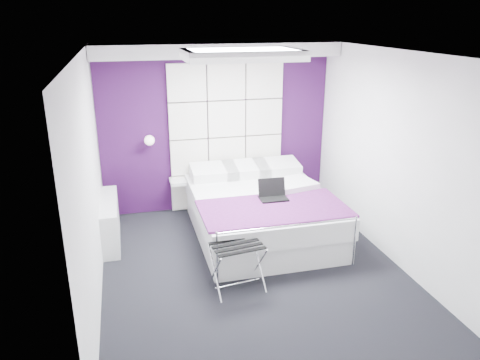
# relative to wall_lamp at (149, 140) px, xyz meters

# --- Properties ---
(floor) EXTENTS (4.40, 4.40, 0.00)m
(floor) POSITION_rel_wall_lamp_xyz_m (1.05, -2.06, -1.22)
(floor) COLOR black
(floor) RESTS_ON ground
(ceiling) EXTENTS (4.40, 4.40, 0.00)m
(ceiling) POSITION_rel_wall_lamp_xyz_m (1.05, -2.06, 1.38)
(ceiling) COLOR white
(ceiling) RESTS_ON wall_back
(wall_back) EXTENTS (3.60, 0.00, 3.60)m
(wall_back) POSITION_rel_wall_lamp_xyz_m (1.05, 0.14, 0.08)
(wall_back) COLOR silver
(wall_back) RESTS_ON floor
(wall_left) EXTENTS (0.00, 4.40, 4.40)m
(wall_left) POSITION_rel_wall_lamp_xyz_m (-0.75, -2.06, 0.08)
(wall_left) COLOR silver
(wall_left) RESTS_ON floor
(wall_right) EXTENTS (0.00, 4.40, 4.40)m
(wall_right) POSITION_rel_wall_lamp_xyz_m (2.85, -2.06, 0.08)
(wall_right) COLOR silver
(wall_right) RESTS_ON floor
(accent_wall) EXTENTS (3.58, 0.02, 2.58)m
(accent_wall) POSITION_rel_wall_lamp_xyz_m (1.05, 0.13, 0.08)
(accent_wall) COLOR #330E3D
(accent_wall) RESTS_ON wall_back
(soffit) EXTENTS (3.58, 0.50, 0.20)m
(soffit) POSITION_rel_wall_lamp_xyz_m (1.05, -0.11, 1.28)
(soffit) COLOR silver
(soffit) RESTS_ON wall_back
(headboard) EXTENTS (1.80, 0.08, 2.30)m
(headboard) POSITION_rel_wall_lamp_xyz_m (1.20, 0.08, -0.05)
(headboard) COLOR white
(headboard) RESTS_ON wall_back
(skylight) EXTENTS (1.36, 0.86, 0.12)m
(skylight) POSITION_rel_wall_lamp_xyz_m (1.05, -1.46, 1.33)
(skylight) COLOR white
(skylight) RESTS_ON ceiling
(wall_lamp) EXTENTS (0.15, 0.15, 0.15)m
(wall_lamp) POSITION_rel_wall_lamp_xyz_m (0.00, 0.00, 0.00)
(wall_lamp) COLOR white
(wall_lamp) RESTS_ON wall_back
(radiator) EXTENTS (0.22, 1.20, 0.60)m
(radiator) POSITION_rel_wall_lamp_xyz_m (-0.64, -0.76, -0.92)
(radiator) COLOR silver
(radiator) RESTS_ON floor
(bed) EXTENTS (1.89, 2.29, 0.79)m
(bed) POSITION_rel_wall_lamp_xyz_m (1.43, -1.06, -0.88)
(bed) COLOR silver
(bed) RESTS_ON floor
(nightstand) EXTENTS (0.44, 0.34, 0.05)m
(nightstand) POSITION_rel_wall_lamp_xyz_m (0.49, -0.04, -0.68)
(nightstand) COLOR silver
(nightstand) RESTS_ON wall_back
(luggage_rack) EXTENTS (0.56, 0.41, 0.55)m
(luggage_rack) POSITION_rel_wall_lamp_xyz_m (0.77, -2.36, -0.94)
(luggage_rack) COLOR silver
(luggage_rack) RESTS_ON floor
(laptop) EXTENTS (0.37, 0.26, 0.26)m
(laptop) POSITION_rel_wall_lamp_xyz_m (1.51, -1.32, -0.51)
(laptop) COLOR black
(laptop) RESTS_ON bed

